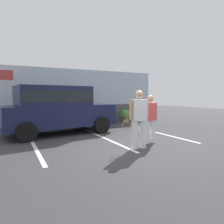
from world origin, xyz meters
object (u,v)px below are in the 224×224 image
object	(u,v)px
potted_plant_by_porch	(126,115)
flag_pole	(0,88)
tennis_player_man	(139,119)
tennis_player_woman	(150,118)
parked_suv	(57,107)

from	to	relation	value
potted_plant_by_porch	flag_pole	bearing A→B (deg)	-178.84
tennis_player_man	tennis_player_woman	size ratio (longest dim) A/B	1.09
tennis_player_woman	potted_plant_by_porch	size ratio (longest dim) A/B	2.12
parked_suv	potted_plant_by_porch	world-z (taller)	parked_suv
tennis_player_woman	flag_pole	bearing A→B (deg)	-52.11
tennis_player_woman	parked_suv	bearing A→B (deg)	-57.60
tennis_player_man	flag_pole	size ratio (longest dim) A/B	0.63
parked_suv	tennis_player_man	world-z (taller)	parked_suv
tennis_player_woman	potted_plant_by_porch	distance (m)	5.53
tennis_player_man	tennis_player_woman	world-z (taller)	tennis_player_man
tennis_player_woman	flag_pole	xyz separation A→B (m)	(-4.66, 4.96, 1.12)
tennis_player_man	tennis_player_woman	distance (m)	0.84
tennis_player_man	flag_pole	distance (m)	6.72
potted_plant_by_porch	tennis_player_man	bearing A→B (deg)	-117.23
potted_plant_by_porch	parked_suv	bearing A→B (deg)	-157.59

